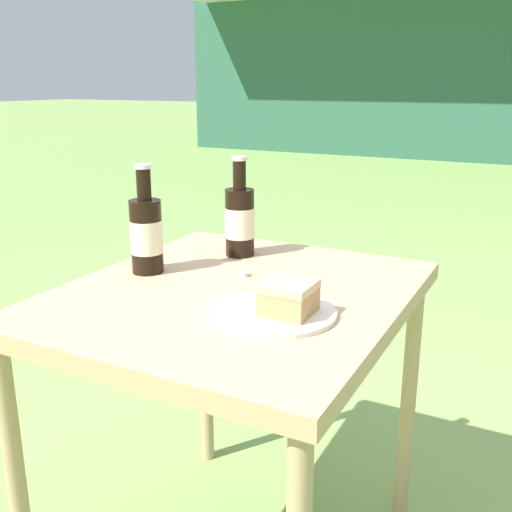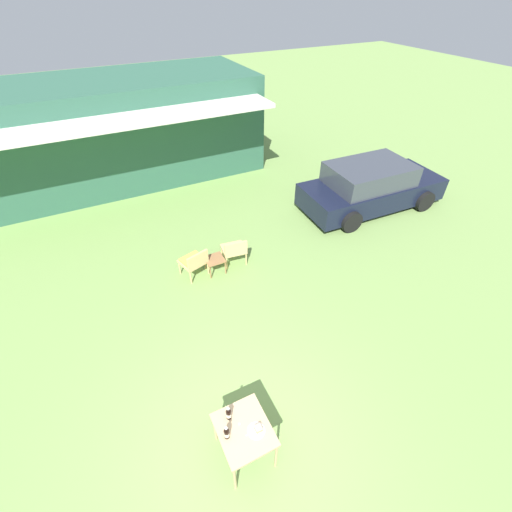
% 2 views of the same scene
% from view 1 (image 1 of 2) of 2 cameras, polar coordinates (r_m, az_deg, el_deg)
% --- Properties ---
extents(patio_table, '(0.72, 0.82, 0.76)m').
position_cam_1_polar(patio_table, '(1.35, -1.98, -6.47)').
color(patio_table, tan).
rests_on(patio_table, ground_plane).
extents(cake_on_plate, '(0.25, 0.25, 0.07)m').
position_cam_1_polar(cake_on_plate, '(1.16, 2.39, -4.71)').
color(cake_on_plate, silver).
rests_on(cake_on_plate, patio_table).
extents(cola_bottle_near, '(0.08, 0.08, 0.26)m').
position_cam_1_polar(cola_bottle_near, '(1.55, -1.56, 3.50)').
color(cola_bottle_near, black).
rests_on(cola_bottle_near, patio_table).
extents(cola_bottle_far, '(0.08, 0.08, 0.26)m').
position_cam_1_polar(cola_bottle_far, '(1.43, -10.41, 2.16)').
color(cola_bottle_far, black).
rests_on(cola_bottle_far, patio_table).
extents(fork, '(0.18, 0.04, 0.01)m').
position_cam_1_polar(fork, '(1.22, -0.87, -4.69)').
color(fork, silver).
rests_on(fork, patio_table).
extents(loose_bottle_cap, '(0.03, 0.03, 0.01)m').
position_cam_1_polar(loose_bottle_cap, '(1.40, -1.23, -1.70)').
color(loose_bottle_cap, silver).
rests_on(loose_bottle_cap, patio_table).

